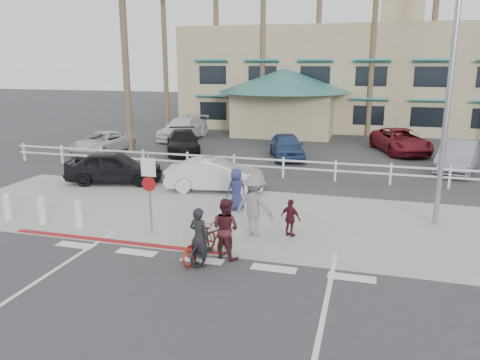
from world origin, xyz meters
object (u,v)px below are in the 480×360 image
(car_white_sedan, at_px, (215,175))
(car_red_compact, at_px, (114,167))
(sign_post, at_px, (150,189))
(bike_red, at_px, (199,243))
(bike_black, at_px, (212,243))

(car_white_sedan, bearing_deg, car_red_compact, 79.33)
(sign_post, relative_size, bike_red, 1.61)
(bike_red, bearing_deg, bike_black, -179.82)
(bike_black, height_order, car_white_sedan, car_white_sedan)
(sign_post, bearing_deg, bike_red, -34.49)
(bike_red, xyz_separation_m, car_red_compact, (-6.61, 6.85, 0.25))
(bike_red, height_order, car_white_sedan, car_white_sedan)
(car_white_sedan, distance_m, car_red_compact, 4.74)
(sign_post, height_order, bike_red, sign_post)
(sign_post, distance_m, bike_red, 2.83)
(bike_red, height_order, bike_black, bike_black)
(bike_black, distance_m, car_white_sedan, 7.30)
(bike_black, relative_size, car_red_compact, 0.41)
(bike_red, bearing_deg, car_red_compact, -37.40)
(sign_post, xyz_separation_m, bike_black, (2.58, -1.56, -0.93))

